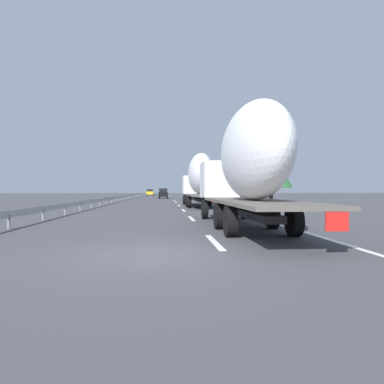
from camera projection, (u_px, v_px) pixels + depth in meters
ground_plane at (162, 201)px, 48.42m from camera, size 260.00×260.00×0.00m
lane_stripe_0 at (214, 242)px, 10.69m from camera, size 3.20×0.20×0.01m
lane_stripe_1 at (191, 218)px, 19.47m from camera, size 3.20×0.20×0.01m
lane_stripe_2 at (184, 210)px, 27.28m from camera, size 3.20×0.20×0.01m
lane_stripe_3 at (179, 206)px, 35.56m from camera, size 3.20×0.20×0.01m
lane_stripe_4 at (176, 202)px, 44.68m from camera, size 3.20×0.20×0.01m
lane_stripe_5 at (174, 201)px, 51.70m from camera, size 3.20×0.20×0.01m
lane_stripe_6 at (171, 198)px, 70.45m from camera, size 3.20×0.20×0.01m
lane_stripe_7 at (170, 197)px, 81.35m from camera, size 3.20×0.20×0.01m
lane_stripe_8 at (169, 196)px, 97.46m from camera, size 3.20×0.20×0.01m
edge_line_right at (198, 200)px, 53.84m from camera, size 110.00×0.20×0.01m
truck_lead at (199, 178)px, 32.98m from camera, size 13.53×2.55×4.89m
truck_trailing at (246, 164)px, 14.24m from camera, size 13.85×2.55×4.79m
car_yellow_coupe at (150, 192)px, 98.14m from camera, size 4.33×1.90×1.76m
car_black_suv at (163, 193)px, 66.46m from camera, size 4.67×1.73×1.87m
road_sign at (202, 185)px, 59.58m from camera, size 0.10×0.90×3.48m
tree_0 at (240, 171)px, 46.09m from camera, size 3.43×3.43×6.38m
tree_1 at (231, 181)px, 60.97m from camera, size 2.94×2.94×5.09m
tree_2 at (227, 173)px, 51.44m from camera, size 3.00×3.00×6.78m
tree_3 at (221, 176)px, 78.54m from camera, size 3.63×3.63×7.74m
tree_4 at (271, 168)px, 32.65m from camera, size 3.84×3.84×5.46m
guardrail_median at (120, 197)px, 50.92m from camera, size 94.00×0.10×0.76m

